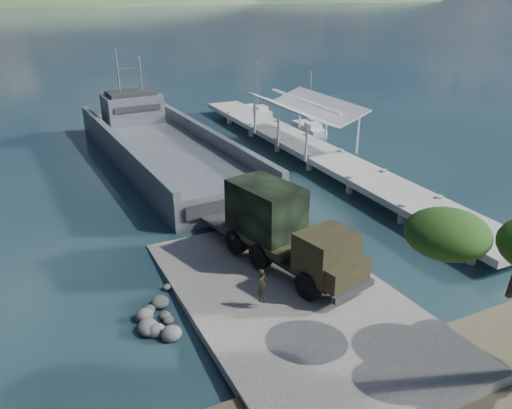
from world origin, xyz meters
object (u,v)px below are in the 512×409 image
object	(u,v)px
pier	(309,142)
sailboat_far	(258,111)
military_truck	(285,230)
landing_craft	(165,154)
soldier	(262,292)
sailboat_near	(310,129)

from	to	relation	value
pier	sailboat_far	xyz separation A→B (m)	(3.64, 18.38, -1.25)
military_truck	sailboat_far	size ratio (longest dim) A/B	1.44
sailboat_far	landing_craft	bearing A→B (deg)	-137.57
soldier	sailboat_far	xyz separation A→B (m)	(18.33, 38.46, -0.99)
landing_craft	sailboat_near	world-z (taller)	landing_craft
landing_craft	sailboat_far	world-z (taller)	landing_craft
landing_craft	sailboat_near	xyz separation A→B (m)	(17.34, 3.50, -0.46)
soldier	military_truck	bearing A→B (deg)	11.67
soldier	sailboat_near	xyz separation A→B (m)	(19.66, 28.11, -0.98)
military_truck	sailboat_near	size ratio (longest dim) A/B	1.40
pier	soldier	xyz separation A→B (m)	(-14.68, -20.09, -0.26)
soldier	sailboat_near	size ratio (longest dim) A/B	0.25
landing_craft	sailboat_far	bearing A→B (deg)	37.68
military_truck	pier	bearing A→B (deg)	42.29
military_truck	landing_craft	bearing A→B (deg)	78.64
pier	soldier	world-z (taller)	pier
landing_craft	sailboat_near	distance (m)	17.70
sailboat_far	soldier	bearing A→B (deg)	-113.93
pier	landing_craft	xyz separation A→B (m)	(-12.36, 4.52, -0.78)
military_truck	soldier	distance (m)	4.44
military_truck	sailboat_far	xyz separation A→B (m)	(15.45, 35.32, -2.26)
sailboat_near	military_truck	bearing A→B (deg)	-118.46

